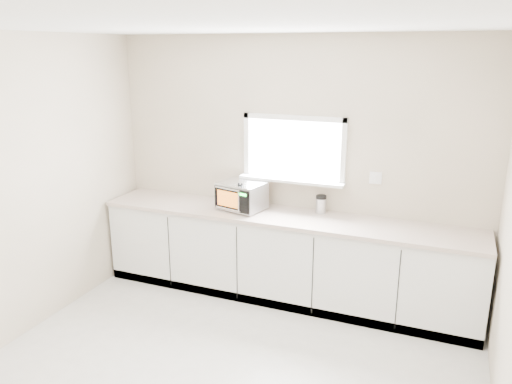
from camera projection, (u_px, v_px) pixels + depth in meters
The scene contains 7 objects.
back_wall at pixel (294, 166), 5.23m from camera, with size 4.00×0.17×2.70m.
cabinets at pixel (283, 258), 5.22m from camera, with size 3.92×0.60×0.88m, color silver.
countertop at pixel (284, 217), 5.09m from camera, with size 3.92×0.64×0.04m, color beige.
microwave at pixel (242, 195), 5.22m from camera, with size 0.52×0.45×0.29m.
knife_block at pixel (243, 199), 5.14m from camera, with size 0.14×0.24×0.32m.
cutting_board at pixel (256, 192), 5.41m from camera, with size 0.27×0.27×0.02m, color olive.
coffee_grinder at pixel (321, 204), 5.12m from camera, with size 0.13×0.13×0.19m.
Camera 1 is at (1.53, -2.88, 2.56)m, focal length 35.00 mm.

